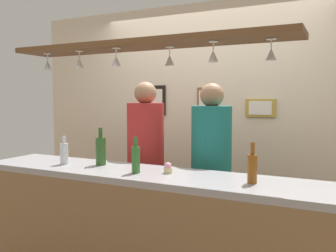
{
  "coord_description": "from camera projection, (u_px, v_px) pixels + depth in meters",
  "views": [
    {
      "loc": [
        1.32,
        -2.58,
        1.58
      ],
      "look_at": [
        0.0,
        0.1,
        1.35
      ],
      "focal_mm": 38.29,
      "sensor_mm": 36.0,
      "label": 1
    }
  ],
  "objects": [
    {
      "name": "person_middle_red_shirt",
      "position": [
        146.0,
        156.0,
        3.31
      ],
      "size": [
        0.34,
        0.34,
        1.73
      ],
      "color": "#2D334C",
      "rests_on": "ground_plane"
    },
    {
      "name": "bottle_beer_green_import",
      "position": [
        136.0,
        159.0,
        2.56
      ],
      "size": [
        0.06,
        0.06,
        0.26
      ],
      "color": "#336B2D",
      "rests_on": "bar_counter"
    },
    {
      "name": "bottle_champagne_green",
      "position": [
        101.0,
        150.0,
        2.86
      ],
      "size": [
        0.08,
        0.08,
        0.3
      ],
      "color": "#2D5623",
      "rests_on": "bar_counter"
    },
    {
      "name": "picture_frame_caricature",
      "position": [
        155.0,
        100.0,
        4.11
      ],
      "size": [
        0.26,
        0.02,
        0.34
      ],
      "color": "black",
      "rests_on": "back_wall"
    },
    {
      "name": "cupcake",
      "position": [
        168.0,
        168.0,
        2.55
      ],
      "size": [
        0.06,
        0.06,
        0.08
      ],
      "color": "beige",
      "rests_on": "bar_counter"
    },
    {
      "name": "person_right_teal_shirt",
      "position": [
        211.0,
        163.0,
        3.03
      ],
      "size": [
        0.34,
        0.34,
        1.71
      ],
      "color": "#2D334C",
      "rests_on": "ground_plane"
    },
    {
      "name": "picture_frame_crest",
      "position": [
        205.0,
        100.0,
        3.84
      ],
      "size": [
        0.18,
        0.02,
        0.26
      ],
      "color": "brown",
      "rests_on": "back_wall"
    },
    {
      "name": "hanging_wineglass_center_left",
      "position": [
        116.0,
        60.0,
        2.62
      ],
      "size": [
        0.07,
        0.07,
        0.13
      ],
      "color": "silver",
      "rests_on": "overhead_glass_rack"
    },
    {
      "name": "back_wall",
      "position": [
        209.0,
        124.0,
        3.89
      ],
      "size": [
        4.4,
        0.06,
        2.6
      ],
      "primitive_type": "cube",
      "color": "beige",
      "rests_on": "ground_plane"
    },
    {
      "name": "overhead_glass_rack",
      "position": [
        144.0,
        44.0,
        2.58
      ],
      "size": [
        2.2,
        0.36,
        0.04
      ],
      "primitive_type": "cube",
      "color": "brown"
    },
    {
      "name": "hanging_wineglass_center",
      "position": [
        170.0,
        60.0,
        2.56
      ],
      "size": [
        0.07,
        0.07,
        0.13
      ],
      "color": "silver",
      "rests_on": "overhead_glass_rack"
    },
    {
      "name": "hanging_wineglass_right",
      "position": [
        271.0,
        54.0,
        2.22
      ],
      "size": [
        0.07,
        0.07,
        0.13
      ],
      "color": "silver",
      "rests_on": "overhead_glass_rack"
    },
    {
      "name": "hanging_wineglass_far_left",
      "position": [
        48.0,
        64.0,
        2.93
      ],
      "size": [
        0.07,
        0.07,
        0.13
      ],
      "color": "silver",
      "rests_on": "overhead_glass_rack"
    },
    {
      "name": "hanging_wineglass_center_right",
      "position": [
        213.0,
        55.0,
        2.31
      ],
      "size": [
        0.07,
        0.07,
        0.13
      ],
      "color": "silver",
      "rests_on": "overhead_glass_rack"
    },
    {
      "name": "picture_frame_lower_pair",
      "position": [
        260.0,
        108.0,
        3.59
      ],
      "size": [
        0.3,
        0.02,
        0.18
      ],
      "color": "#B29338",
      "rests_on": "back_wall"
    },
    {
      "name": "hanging_wineglass_left",
      "position": [
        79.0,
        63.0,
        2.78
      ],
      "size": [
        0.07,
        0.07,
        0.13
      ],
      "color": "silver",
      "rests_on": "overhead_glass_rack"
    },
    {
      "name": "bar_counter",
      "position": [
        130.0,
        224.0,
        2.5
      ],
      "size": [
        2.7,
        0.55,
        1.05
      ],
      "color": "#99999E",
      "rests_on": "ground_plane"
    },
    {
      "name": "bottle_beer_amber_tall",
      "position": [
        252.0,
        168.0,
        2.25
      ],
      "size": [
        0.06,
        0.06,
        0.26
      ],
      "color": "brown",
      "rests_on": "bar_counter"
    },
    {
      "name": "bottle_soda_clear",
      "position": [
        64.0,
        153.0,
        2.89
      ],
      "size": [
        0.06,
        0.06,
        0.23
      ],
      "color": "silver",
      "rests_on": "bar_counter"
    }
  ]
}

